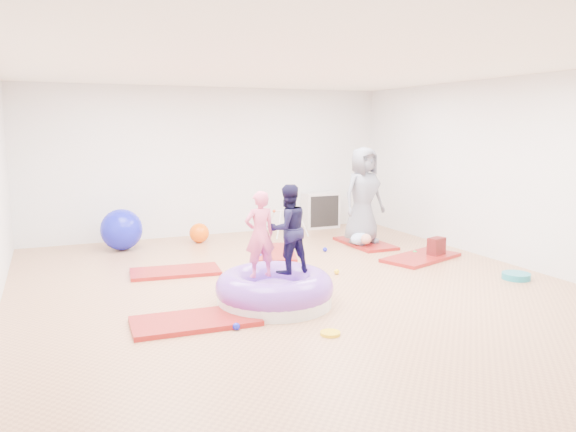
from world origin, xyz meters
name	(u,v)px	position (x,y,z in m)	size (l,w,h in m)	color
room	(297,180)	(0.00, 0.00, 1.40)	(7.01, 8.01, 2.81)	tan
gym_mat_front_left	(195,321)	(-1.54, -0.79, 0.03)	(1.33, 0.66, 0.06)	maroon
gym_mat_mid_left	(175,272)	(-1.30, 1.34, 0.03)	(1.24, 0.62, 0.05)	maroon
gym_mat_center_back	(275,252)	(0.46, 1.93, 0.03)	(1.29, 0.64, 0.05)	maroon
gym_mat_right	(421,257)	(2.44, 0.68, 0.03)	(1.31, 0.65, 0.05)	maroon
gym_mat_rear_right	(365,243)	(2.19, 1.97, 0.03)	(1.25, 0.63, 0.05)	maroon
inflatable_cushion	(275,291)	(-0.52, -0.53, 0.17)	(1.38, 1.38, 0.44)	silver
child_pink	(260,230)	(-0.69, -0.50, 0.90)	(0.36, 0.24, 1.00)	#E1577F
child_navy	(288,225)	(-0.33, -0.46, 0.93)	(0.51, 0.40, 1.06)	black
adult_caregiver	(363,195)	(2.12, 1.94, 0.89)	(0.81, 0.53, 1.67)	slate
infant	(362,239)	(1.99, 1.74, 0.17)	(0.38, 0.39, 0.23)	#A7C3EF
ball_pit_balls	(299,274)	(0.25, 0.49, 0.04)	(3.80, 2.98, 0.08)	green
exercise_ball_blue	(122,230)	(-1.81, 3.23, 0.35)	(0.70, 0.70, 0.70)	#1317C6
exercise_ball_orange	(199,233)	(-0.46, 3.30, 0.18)	(0.35, 0.35, 0.35)	#FF5C09
infant_play_gym	(286,219)	(1.21, 3.22, 0.35)	(0.67, 0.64, 0.52)	silver
cube_shelf	(321,210)	(2.22, 3.79, 0.36)	(0.73, 0.36, 0.73)	silver
balance_disc	(516,276)	(2.94, -0.79, 0.04)	(0.38, 0.38, 0.08)	teal
backpack	(436,248)	(2.72, 0.67, 0.16)	(0.28, 0.17, 0.32)	#A52324
yellow_toy	(330,333)	(-0.37, -1.65, 0.02)	(0.21, 0.21, 0.03)	yellow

